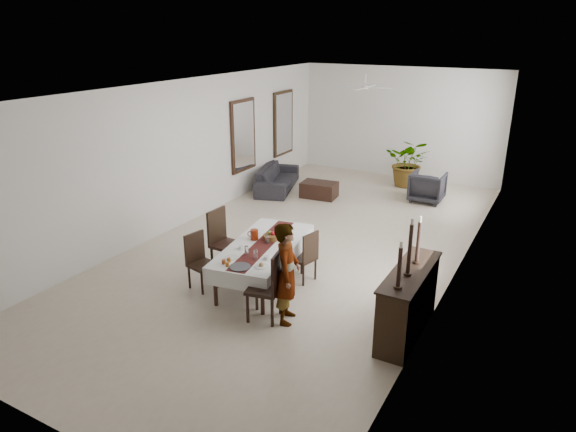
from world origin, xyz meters
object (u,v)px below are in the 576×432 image
Objects in this scene: red_pitcher at (254,235)px; sideboard_body at (408,303)px; sofa at (277,178)px; dining_table_top at (264,246)px; woman at (287,273)px.

red_pitcher is 0.11× the size of sideboard_body.
dining_table_top is at bearing -170.33° from sofa.
sofa is (-5.24, 5.29, -0.18)m from sideboard_body.
woman is 0.74× the size of sofa.
sideboard_body reaches higher than dining_table_top.
sideboard_body is at bearing -91.93° from woman.
dining_table_top reaches higher than sofa.
red_pitcher reaches higher than dining_table_top.
dining_table_top is 1.40× the size of woman.
sideboard_body reaches higher than sofa.
dining_table_top is 1.35× the size of sideboard_body.
red_pitcher is at bearing 170.24° from sideboard_body.
sofa is at bearing 11.90° from woman.
sofa is at bearing 134.72° from sideboard_body.
woman is 0.97× the size of sideboard_body.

